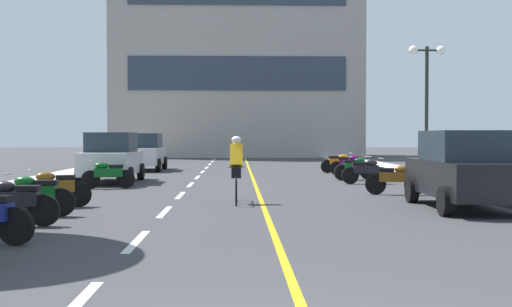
{
  "coord_description": "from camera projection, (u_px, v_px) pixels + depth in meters",
  "views": [
    {
      "loc": [
        -0.39,
        -4.34,
        1.7
      ],
      "look_at": [
        0.2,
        15.14,
        1.16
      ],
      "focal_mm": 45.11,
      "sensor_mm": 36.0,
      "label": 1
    }
  ],
  "objects": [
    {
      "name": "lane_dash_10",
      "position": [
        214.0,
        159.0,
        46.3
      ],
      "size": [
        0.14,
        2.2,
        0.01
      ],
      "primitive_type": "cube",
      "color": "silver",
      "rests_on": "ground"
    },
    {
      "name": "lane_dash_6",
      "position": [
        203.0,
        172.0,
        30.31
      ],
      "size": [
        0.14,
        2.2,
        0.01
      ],
      "primitive_type": "cube",
      "color": "silver",
      "rests_on": "ground"
    },
    {
      "name": "motorcycle_11",
      "position": [
        339.0,
        163.0,
        29.47
      ],
      "size": [
        1.7,
        0.6,
        0.92
      ],
      "color": "black",
      "rests_on": "ground"
    },
    {
      "name": "lane_dash_3",
      "position": [
        180.0,
        195.0,
        18.32
      ],
      "size": [
        0.14,
        2.2,
        0.01
      ],
      "primitive_type": "cube",
      "color": "silver",
      "rests_on": "ground"
    },
    {
      "name": "parked_car_far",
      "position": [
        144.0,
        152.0,
        31.45
      ],
      "size": [
        1.94,
        4.21,
        1.82
      ],
      "color": "black",
      "rests_on": "ground"
    },
    {
      "name": "lane_dash_5",
      "position": [
        197.0,
        177.0,
        26.31
      ],
      "size": [
        0.14,
        2.2,
        0.01
      ],
      "primitive_type": "cube",
      "color": "silver",
      "rests_on": "ground"
    },
    {
      "name": "motorcycle_6",
      "position": [
        396.0,
        179.0,
        18.44
      ],
      "size": [
        1.68,
        0.64,
        0.92
      ],
      "color": "black",
      "rests_on": "ground"
    },
    {
      "name": "ground_plane",
      "position": [
        247.0,
        179.0,
        25.38
      ],
      "size": [
        140.0,
        140.0,
        0.0
      ],
      "primitive_type": "plane",
      "color": "#38383A"
    },
    {
      "name": "cyclist_rider",
      "position": [
        236.0,
        168.0,
        16.14
      ],
      "size": [
        0.42,
        1.77,
        1.71
      ],
      "color": "black",
      "rests_on": "ground"
    },
    {
      "name": "lane_dash_2",
      "position": [
        165.0,
        212.0,
        14.32
      ],
      "size": [
        0.14,
        2.2,
        0.01
      ],
      "primitive_type": "cube",
      "color": "silver",
      "rests_on": "ground"
    },
    {
      "name": "motorcycle_9",
      "position": [
        355.0,
        168.0,
        24.67
      ],
      "size": [
        1.67,
        0.69,
        0.92
      ],
      "color": "black",
      "rests_on": "ground"
    },
    {
      "name": "centre_line_yellow",
      "position": [
        251.0,
        174.0,
        28.38
      ],
      "size": [
        0.12,
        66.0,
        0.01
      ],
      "primitive_type": "cube",
      "color": "gold",
      "rests_on": "ground"
    },
    {
      "name": "lane_dash_11",
      "position": [
        216.0,
        158.0,
        50.29
      ],
      "size": [
        0.14,
        2.2,
        0.01
      ],
      "primitive_type": "cube",
      "color": "silver",
      "rests_on": "ground"
    },
    {
      "name": "lane_dash_1",
      "position": [
        137.0,
        241.0,
        10.33
      ],
      "size": [
        0.14,
        2.2,
        0.01
      ],
      "primitive_type": "cube",
      "color": "silver",
      "rests_on": "ground"
    },
    {
      "name": "lane_dash_7",
      "position": [
        207.0,
        168.0,
        34.31
      ],
      "size": [
        0.14,
        2.2,
        0.01
      ],
      "primitive_type": "cube",
      "color": "silver",
      "rests_on": "ground"
    },
    {
      "name": "motorcycle_3",
      "position": [
        14.0,
        201.0,
        12.02
      ],
      "size": [
        1.7,
        0.6,
        0.92
      ],
      "color": "black",
      "rests_on": "ground"
    },
    {
      "name": "street_lamp_mid",
      "position": [
        427.0,
        81.0,
        25.37
      ],
      "size": [
        1.46,
        0.36,
        5.14
      ],
      "color": "black",
      "rests_on": "curb_right"
    },
    {
      "name": "motorcycle_5",
      "position": [
        54.0,
        188.0,
        15.09
      ],
      "size": [
        1.64,
        0.78,
        0.92
      ],
      "color": "black",
      "rests_on": "ground"
    },
    {
      "name": "motorcycle_7",
      "position": [
        108.0,
        174.0,
        20.63
      ],
      "size": [
        1.67,
        0.68,
        0.92
      ],
      "color": "black",
      "rests_on": "ground"
    },
    {
      "name": "lane_dash_4",
      "position": [
        190.0,
        185.0,
        22.32
      ],
      "size": [
        0.14,
        2.2,
        0.01
      ],
      "primitive_type": "cube",
      "color": "silver",
      "rests_on": "ground"
    },
    {
      "name": "lane_dash_9",
      "position": [
        212.0,
        162.0,
        42.3
      ],
      "size": [
        0.14,
        2.2,
        0.01
      ],
      "primitive_type": "cube",
      "color": "silver",
      "rests_on": "ground"
    },
    {
      "name": "curb_right",
      "position": [
        407.0,
        173.0,
        28.59
      ],
      "size": [
        2.4,
        72.0,
        0.12
      ],
      "primitive_type": "cube",
      "color": "#B7B2A8",
      "rests_on": "ground"
    },
    {
      "name": "parked_car_near",
      "position": [
        464.0,
        169.0,
        14.92
      ],
      "size": [
        1.98,
        4.23,
        1.82
      ],
      "color": "black",
      "rests_on": "ground"
    },
    {
      "name": "motorcycle_4",
      "position": [
        34.0,
        194.0,
        13.44
      ],
      "size": [
        1.7,
        0.6,
        0.92
      ],
      "color": "black",
      "rests_on": "ground"
    },
    {
      "name": "curb_left",
      "position": [
        81.0,
        173.0,
        28.15
      ],
      "size": [
        2.4,
        72.0,
        0.12
      ],
      "primitive_type": "cube",
      "color": "#B7B2A8",
      "rests_on": "ground"
    },
    {
      "name": "parked_car_mid",
      "position": [
        112.0,
        157.0,
        23.32
      ],
      "size": [
        1.95,
        4.21,
        1.82
      ],
      "color": "black",
      "rests_on": "ground"
    },
    {
      "name": "motorcycle_10",
      "position": [
        350.0,
        164.0,
        27.79
      ],
      "size": [
        1.7,
        0.6,
        0.92
      ],
      "color": "black",
      "rests_on": "ground"
    },
    {
      "name": "office_building",
      "position": [
        237.0,
        26.0,
        53.42
      ],
      "size": [
        19.86,
        8.86,
        21.66
      ],
      "color": "#9E998E",
      "rests_on": "ground"
    },
    {
      "name": "lane_dash_8",
      "position": [
        210.0,
        164.0,
        38.3
      ],
      "size": [
        0.14,
        2.2,
        0.01
      ],
      "primitive_type": "cube",
      "color": "silver",
      "rests_on": "ground"
    },
    {
      "name": "motorcycle_8",
      "position": [
        366.0,
        171.0,
        22.63
      ],
      "size": [
        1.7,
        0.6,
        0.92
      ],
      "color": "black",
      "rests_on": "ground"
    }
  ]
}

